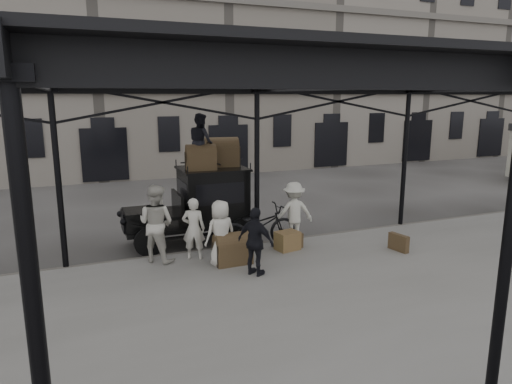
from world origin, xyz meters
TOP-DOWN VIEW (x-y plane):
  - ground at (0.00, 0.00)m, footprint 120.00×120.00m
  - platform at (0.00, -2.00)m, footprint 28.00×8.00m
  - canopy at (0.00, -1.72)m, footprint 22.50×9.00m
  - building_frontage at (0.00, 18.00)m, footprint 64.00×8.00m
  - taxi at (-1.25, 3.11)m, footprint 3.65×1.55m
  - porter_left at (-1.97, 1.37)m, footprint 0.68×0.57m
  - porter_midleft at (-2.86, 1.59)m, footprint 1.19×1.18m
  - porter_centre at (-1.46, 0.75)m, footprint 0.87×0.66m
  - porter_official at (-0.92, -0.20)m, footprint 0.86×0.99m
  - porter_right at (0.99, 1.68)m, footprint 1.19×0.79m
  - bicycle at (-0.10, 1.67)m, footprint 2.20×0.78m
  - porter_roof at (-1.28, 3.01)m, footprint 0.75×0.87m
  - steamer_trunk_roof_near at (-1.33, 2.86)m, footprint 0.86×0.57m
  - steamer_trunk_roof_far at (-0.58, 3.31)m, footprint 1.05×0.74m
  - steamer_trunk_platform at (-1.17, 0.71)m, footprint 0.90×0.56m
  - wicker_hamper at (0.53, 1.13)m, footprint 0.68×0.56m
  - suitcase_upright at (3.25, -0.06)m, footprint 0.25×0.62m
  - suitcase_flat at (0.69, 1.12)m, footprint 0.62×0.26m

SIDE VIEW (x-z plane):
  - ground at x=0.00m, z-range 0.00..0.00m
  - platform at x=0.00m, z-range 0.00..0.15m
  - suitcase_flat at x=0.69m, z-range 0.15..0.55m
  - suitcase_upright at x=3.25m, z-range 0.15..0.60m
  - wicker_hamper at x=0.53m, z-range 0.15..0.65m
  - steamer_trunk_platform at x=-1.17m, z-range 0.15..0.81m
  - bicycle at x=-0.10m, z-range 0.15..1.31m
  - porter_left at x=-1.97m, z-range 0.15..1.74m
  - porter_official at x=-0.92m, z-range 0.15..1.75m
  - porter_centre at x=-1.46m, z-range 0.15..1.76m
  - porter_right at x=0.99m, z-range 0.15..1.87m
  - porter_midleft at x=-2.86m, z-range 0.15..2.09m
  - taxi at x=-1.25m, z-range 0.11..2.29m
  - steamer_trunk_roof_near at x=-1.33m, z-range 2.18..2.78m
  - steamer_trunk_roof_far at x=-0.58m, z-range 2.18..2.89m
  - porter_roof at x=-1.28m, z-range 2.18..3.75m
  - canopy at x=0.00m, z-range 2.23..6.97m
  - building_frontage at x=0.00m, z-range 0.00..14.00m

